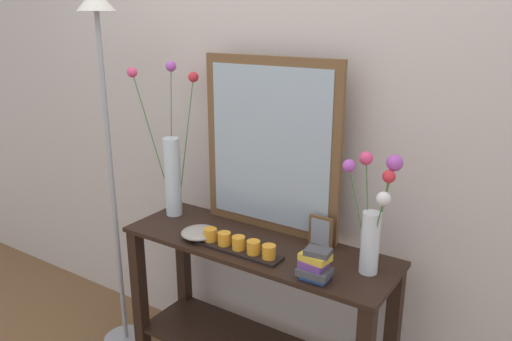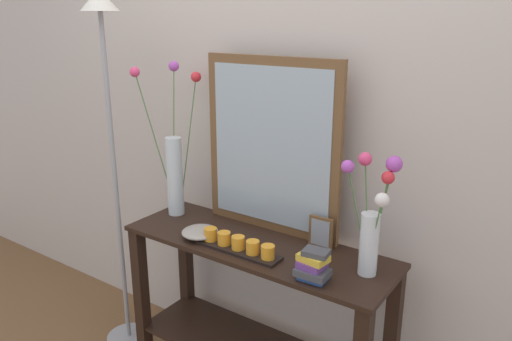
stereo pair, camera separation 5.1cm
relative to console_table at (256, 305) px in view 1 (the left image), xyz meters
name	(u,v)px [view 1 (the left image)]	position (x,y,z in m)	size (l,w,h in m)	color
wall_back	(295,106)	(0.00, 0.32, 0.85)	(6.40, 0.08, 2.70)	beige
console_table	(256,305)	(0.00, 0.00, 0.00)	(1.22, 0.40, 0.80)	black
mirror_leaning	(270,147)	(-0.04, 0.17, 0.69)	(0.67, 0.03, 0.78)	brown
tall_vase_left	(172,164)	(-0.53, 0.06, 0.56)	(0.19, 0.30, 0.73)	silver
vase_right	(373,218)	(0.50, 0.03, 0.53)	(0.18, 0.17, 0.47)	silver
candle_tray	(239,245)	(-0.02, -0.10, 0.33)	(0.39, 0.09, 0.07)	black
picture_frame_small	(321,232)	(0.25, 0.12, 0.37)	(0.11, 0.01, 0.14)	brown
decorative_bowl	(200,233)	(-0.24, -0.09, 0.33)	(0.16, 0.16, 0.05)	#9E9389
book_stack	(315,265)	(0.35, -0.13, 0.36)	(0.13, 0.10, 0.12)	#2D519E
floor_lamp	(106,120)	(-0.84, -0.04, 0.76)	(0.24, 0.24, 1.86)	#9E9EA3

